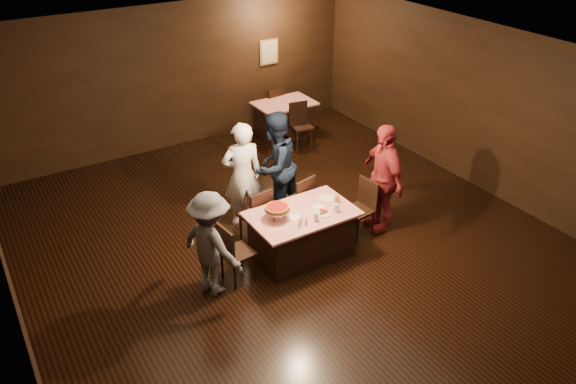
# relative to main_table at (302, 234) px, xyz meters

# --- Properties ---
(room) EXTENTS (10.00, 10.04, 3.02)m
(room) POSITION_rel_main_table_xyz_m (0.04, -0.15, 1.75)
(room) COLOR black
(room) RESTS_ON ground
(main_table) EXTENTS (1.60, 1.00, 0.77)m
(main_table) POSITION_rel_main_table_xyz_m (0.00, 0.00, 0.00)
(main_table) COLOR #AD0B0B
(main_table) RESTS_ON ground
(back_table) EXTENTS (1.30, 0.90, 0.77)m
(back_table) POSITION_rel_main_table_xyz_m (2.17, 4.05, 0.00)
(back_table) COLOR red
(back_table) RESTS_ON ground
(chair_far_left) EXTENTS (0.48, 0.48, 0.95)m
(chair_far_left) POSITION_rel_main_table_xyz_m (-0.40, 0.75, 0.09)
(chair_far_left) COLOR black
(chair_far_left) RESTS_ON ground
(chair_far_right) EXTENTS (0.51, 0.51, 0.95)m
(chair_far_right) POSITION_rel_main_table_xyz_m (0.40, 0.75, 0.09)
(chair_far_right) COLOR black
(chair_far_right) RESTS_ON ground
(chair_end_left) EXTENTS (0.47, 0.47, 0.95)m
(chair_end_left) POSITION_rel_main_table_xyz_m (-1.10, 0.00, 0.09)
(chair_end_left) COLOR black
(chair_end_left) RESTS_ON ground
(chair_end_right) EXTENTS (0.46, 0.46, 0.95)m
(chair_end_right) POSITION_rel_main_table_xyz_m (1.10, 0.00, 0.09)
(chair_end_right) COLOR black
(chair_end_right) RESTS_ON ground
(chair_back_near) EXTENTS (0.48, 0.48, 0.95)m
(chair_back_near) POSITION_rel_main_table_xyz_m (2.17, 3.35, 0.09)
(chair_back_near) COLOR black
(chair_back_near) RESTS_ON ground
(chair_back_far) EXTENTS (0.47, 0.47, 0.95)m
(chair_back_far) POSITION_rel_main_table_xyz_m (2.17, 4.65, 0.09)
(chair_back_far) COLOR black
(chair_back_far) RESTS_ON ground
(diner_white_jacket) EXTENTS (0.75, 0.57, 1.83)m
(diner_white_jacket) POSITION_rel_main_table_xyz_m (-0.33, 1.28, 0.53)
(diner_white_jacket) COLOR white
(diner_white_jacket) RESTS_ON ground
(diner_navy_hoodie) EXTENTS (1.14, 1.04, 1.89)m
(diner_navy_hoodie) POSITION_rel_main_table_xyz_m (0.26, 1.24, 0.56)
(diner_navy_hoodie) COLOR black
(diner_navy_hoodie) RESTS_ON ground
(diner_grey_knit) EXTENTS (0.92, 1.16, 1.58)m
(diner_grey_knit) POSITION_rel_main_table_xyz_m (-1.52, -0.05, 0.40)
(diner_grey_knit) COLOR #59595E
(diner_grey_knit) RESTS_ON ground
(diner_red_shirt) EXTENTS (0.64, 1.15, 1.85)m
(diner_red_shirt) POSITION_rel_main_table_xyz_m (1.54, 0.00, 0.54)
(diner_red_shirt) COLOR #A0282C
(diner_red_shirt) RESTS_ON ground
(pizza_stand) EXTENTS (0.38, 0.38, 0.22)m
(pizza_stand) POSITION_rel_main_table_xyz_m (-0.40, 0.05, 0.57)
(pizza_stand) COLOR black
(pizza_stand) RESTS_ON main_table
(plate_with_slice) EXTENTS (0.25, 0.25, 0.06)m
(plate_with_slice) POSITION_rel_main_table_xyz_m (0.25, -0.18, 0.41)
(plate_with_slice) COLOR white
(plate_with_slice) RESTS_ON main_table
(plate_empty) EXTENTS (0.25, 0.25, 0.01)m
(plate_empty) POSITION_rel_main_table_xyz_m (0.55, 0.15, 0.39)
(plate_empty) COLOR white
(plate_empty) RESTS_ON main_table
(glass_front_left) EXTENTS (0.08, 0.08, 0.14)m
(glass_front_left) POSITION_rel_main_table_xyz_m (0.05, -0.30, 0.46)
(glass_front_left) COLOR silver
(glass_front_left) RESTS_ON main_table
(glass_front_right) EXTENTS (0.08, 0.08, 0.14)m
(glass_front_right) POSITION_rel_main_table_xyz_m (0.45, -0.25, 0.46)
(glass_front_right) COLOR silver
(glass_front_right) RESTS_ON main_table
(glass_amber) EXTENTS (0.08, 0.08, 0.14)m
(glass_amber) POSITION_rel_main_table_xyz_m (0.60, -0.05, 0.46)
(glass_amber) COLOR #BF7F26
(glass_amber) RESTS_ON main_table
(condiments) EXTENTS (0.17, 0.10, 0.09)m
(condiments) POSITION_rel_main_table_xyz_m (-0.18, -0.28, 0.43)
(condiments) COLOR silver
(condiments) RESTS_ON main_table
(napkin_center) EXTENTS (0.19, 0.19, 0.01)m
(napkin_center) POSITION_rel_main_table_xyz_m (0.30, 0.00, 0.39)
(napkin_center) COLOR white
(napkin_center) RESTS_ON main_table
(napkin_left) EXTENTS (0.21, 0.21, 0.01)m
(napkin_left) POSITION_rel_main_table_xyz_m (-0.15, -0.05, 0.39)
(napkin_left) COLOR white
(napkin_left) RESTS_ON main_table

